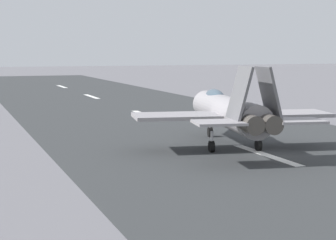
{
  "coord_description": "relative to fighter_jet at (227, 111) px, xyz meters",
  "views": [
    {
      "loc": [
        -32.01,
        18.63,
        6.71
      ],
      "look_at": [
        3.32,
        5.71,
        2.2
      ],
      "focal_mm": 63.45,
      "sensor_mm": 36.0,
      "label": 1
    }
  ],
  "objects": [
    {
      "name": "fighter_jet",
      "position": [
        0.0,
        0.0,
        0.0
      ],
      "size": [
        17.42,
        13.55,
        5.71
      ],
      "color": "gray",
      "rests_on": "ground"
    },
    {
      "name": "crew_person",
      "position": [
        12.58,
        -7.77,
        -1.7
      ],
      "size": [
        0.46,
        0.62,
        1.62
      ],
      "color": "#1E2338",
      "rests_on": "ground"
    },
    {
      "name": "ground_plane",
      "position": [
        -4.57,
        -0.92,
        -2.51
      ],
      "size": [
        400.0,
        400.0,
        0.0
      ],
      "primitive_type": "plane",
      "color": "slate"
    },
    {
      "name": "runway_strip",
      "position": [
        -4.58,
        -0.92,
        -2.5
      ],
      "size": [
        240.0,
        26.0,
        0.02
      ],
      "color": "#313335",
      "rests_on": "ground"
    }
  ]
}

